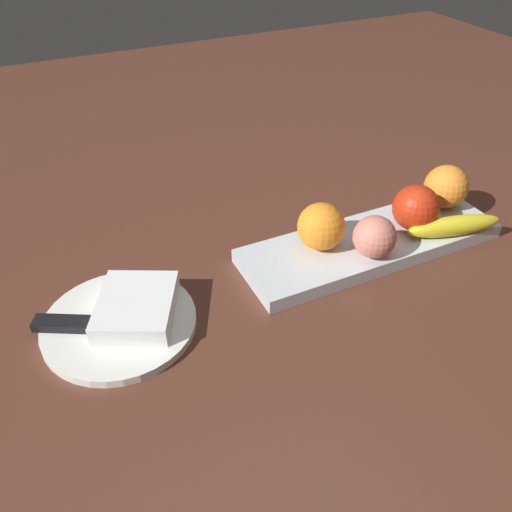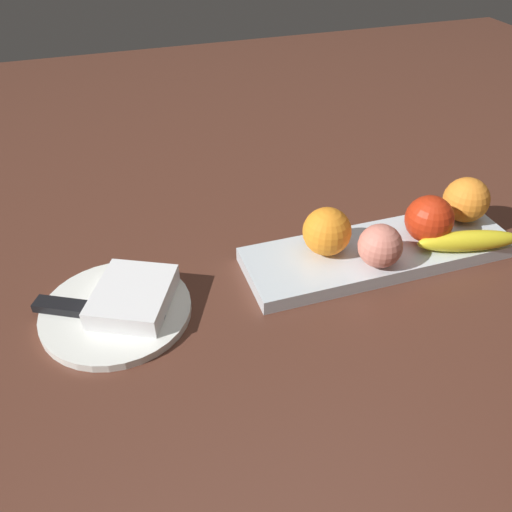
% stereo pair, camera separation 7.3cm
% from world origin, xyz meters
% --- Properties ---
extents(ground_plane, '(2.40, 2.40, 0.00)m').
position_xyz_m(ground_plane, '(0.00, 0.00, 0.00)').
color(ground_plane, '#542E21').
extents(fruit_tray, '(0.42, 0.13, 0.02)m').
position_xyz_m(fruit_tray, '(0.05, -0.02, 0.01)').
color(fruit_tray, silver).
rests_on(fruit_tray, ground_plane).
extents(apple, '(0.07, 0.07, 0.07)m').
position_xyz_m(apple, '(0.13, -0.02, 0.06)').
color(apple, red).
rests_on(apple, fruit_tray).
extents(banana, '(0.16, 0.07, 0.03)m').
position_xyz_m(banana, '(0.17, -0.06, 0.04)').
color(banana, yellow).
rests_on(banana, fruit_tray).
extents(orange_near_apple, '(0.07, 0.07, 0.07)m').
position_xyz_m(orange_near_apple, '(-0.04, -0.00, 0.06)').
color(orange_near_apple, orange).
rests_on(orange_near_apple, fruit_tray).
extents(orange_near_banana, '(0.07, 0.07, 0.07)m').
position_xyz_m(orange_near_banana, '(0.21, 0.01, 0.06)').
color(orange_near_banana, orange).
rests_on(orange_near_banana, fruit_tray).
extents(peach, '(0.06, 0.06, 0.06)m').
position_xyz_m(peach, '(0.02, -0.05, 0.05)').
color(peach, '#D97D6A').
rests_on(peach, fruit_tray).
extents(dinner_plate, '(0.20, 0.20, 0.01)m').
position_xyz_m(dinner_plate, '(-0.35, -0.02, 0.01)').
color(dinner_plate, white).
rests_on(dinner_plate, ground_plane).
extents(folded_napkin, '(0.14, 0.15, 0.03)m').
position_xyz_m(folded_napkin, '(-0.33, -0.02, 0.03)').
color(folded_napkin, white).
rests_on(folded_napkin, dinner_plate).
extents(knife, '(0.17, 0.10, 0.01)m').
position_xyz_m(knife, '(-0.40, -0.01, 0.02)').
color(knife, silver).
rests_on(knife, dinner_plate).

